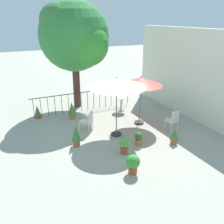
{
  "coord_description": "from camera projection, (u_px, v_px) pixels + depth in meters",
  "views": [
    {
      "loc": [
        8.43,
        -4.01,
        4.72
      ],
      "look_at": [
        0.0,
        0.0,
        1.09
      ],
      "focal_mm": 39.44,
      "sensor_mm": 36.0,
      "label": 1
    }
  ],
  "objects": [
    {
      "name": "villa_facade",
      "position": [
        199.0,
        76.0,
        11.43
      ],
      "size": [
        9.26,
        0.3,
        4.25
      ],
      "primitive_type": "cube",
      "color": "silver",
      "rests_on": "ground"
    },
    {
      "name": "potted_plant_2",
      "position": [
        174.0,
        136.0,
        9.68
      ],
      "size": [
        0.32,
        0.32,
        0.6
      ],
      "color": "#B55B31",
      "rests_on": "ground"
    },
    {
      "name": "potted_plant_4",
      "position": [
        139.0,
        138.0,
        9.59
      ],
      "size": [
        0.32,
        0.32,
        0.54
      ],
      "color": "#BE6E3E",
      "rests_on": "ground"
    },
    {
      "name": "patio_chair_0",
      "position": [
        88.0,
        120.0,
        10.65
      ],
      "size": [
        0.66,
        0.66,
        0.91
      ],
      "color": "silver",
      "rests_on": "ground"
    },
    {
      "name": "patio_umbrella_0",
      "position": [
        141.0,
        82.0,
        10.91
      ],
      "size": [
        1.97,
        1.97,
        2.27
      ],
      "color": "#2D2D2D",
      "rests_on": "ground"
    },
    {
      "name": "ground_plane",
      "position": [
        112.0,
        136.0,
        10.41
      ],
      "size": [
        60.0,
        60.0,
        0.0
      ],
      "primitive_type": "plane",
      "color": "#A6A394"
    },
    {
      "name": "potted_plant_5",
      "position": [
        124.0,
        145.0,
        8.97
      ],
      "size": [
        0.4,
        0.4,
        0.63
      ],
      "color": "#9E493B",
      "rests_on": "ground"
    },
    {
      "name": "potted_plant_1",
      "position": [
        76.0,
        134.0,
        9.45
      ],
      "size": [
        0.35,
        0.35,
        0.91
      ],
      "color": "#BF5B41",
      "rests_on": "ground"
    },
    {
      "name": "potted_plant_0",
      "position": [
        38.0,
        112.0,
        12.1
      ],
      "size": [
        0.3,
        0.3,
        0.66
      ],
      "color": "#A6482A",
      "rests_on": "ground"
    },
    {
      "name": "terrace_railing",
      "position": [
        84.0,
        98.0,
        13.05
      ],
      "size": [
        0.03,
        5.63,
        1.01
      ],
      "color": "black",
      "rests_on": "ground"
    },
    {
      "name": "patio_umbrella_1",
      "position": [
        117.0,
        83.0,
        9.67
      ],
      "size": [
        2.37,
        2.37,
        2.52
      ],
      "color": "#2D2D2D",
      "rests_on": "ground"
    },
    {
      "name": "cafe_table_0",
      "position": [
        121.0,
        101.0,
        13.0
      ],
      "size": [
        0.66,
        0.66,
        0.76
      ],
      "color": "silver",
      "rests_on": "ground"
    },
    {
      "name": "potted_plant_3",
      "position": [
        72.0,
        110.0,
        12.01
      ],
      "size": [
        0.37,
        0.37,
        0.86
      ],
      "color": "#C9683B",
      "rests_on": "ground"
    },
    {
      "name": "potted_plant_6",
      "position": [
        133.0,
        163.0,
        7.82
      ],
      "size": [
        0.45,
        0.45,
        0.65
      ],
      "color": "#9E482F",
      "rests_on": "ground"
    },
    {
      "name": "patio_chair_1",
      "position": [
        173.0,
        119.0,
        10.73
      ],
      "size": [
        0.49,
        0.48,
        0.94
      ],
      "color": "white",
      "rests_on": "ground"
    },
    {
      "name": "shade_tree",
      "position": [
        75.0,
        36.0,
        12.43
      ],
      "size": [
        3.74,
        3.57,
        5.58
      ],
      "color": "#4E312A",
      "rests_on": "ground"
    }
  ]
}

